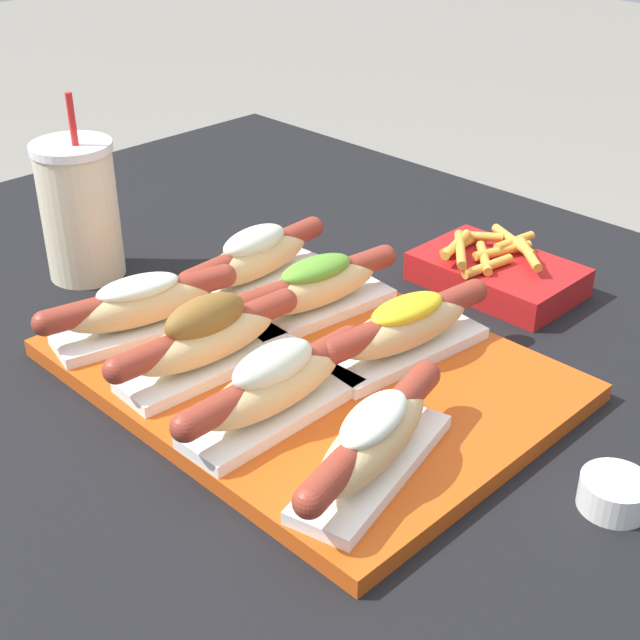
# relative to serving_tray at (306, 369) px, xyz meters

# --- Properties ---
(patio_table) EXTENTS (1.41, 1.14, 0.70)m
(patio_table) POSITION_rel_serving_tray_xyz_m (-0.02, 0.00, -0.36)
(patio_table) COLOR black
(patio_table) RESTS_ON ground_plane
(serving_tray) EXTENTS (0.47, 0.36, 0.02)m
(serving_tray) POSITION_rel_serving_tray_xyz_m (0.00, 0.00, 0.00)
(serving_tray) COLOR #CC4C14
(serving_tray) RESTS_ON patio_table
(hot_dog_0) EXTENTS (0.10, 0.22, 0.06)m
(hot_dog_0) POSITION_rel_serving_tray_xyz_m (-0.16, -0.08, 0.04)
(hot_dog_0) COLOR white
(hot_dog_0) RESTS_ON serving_tray
(hot_dog_1) EXTENTS (0.07, 0.22, 0.08)m
(hot_dog_1) POSITION_rel_serving_tray_xyz_m (-0.06, -0.08, 0.04)
(hot_dog_1) COLOR white
(hot_dog_1) RESTS_ON serving_tray
(hot_dog_2) EXTENTS (0.06, 0.22, 0.07)m
(hot_dog_2) POSITION_rel_serving_tray_xyz_m (0.05, -0.09, 0.04)
(hot_dog_2) COLOR white
(hot_dog_2) RESTS_ON serving_tray
(hot_dog_3) EXTENTS (0.10, 0.22, 0.06)m
(hot_dog_3) POSITION_rel_serving_tray_xyz_m (0.16, -0.08, 0.04)
(hot_dog_3) COLOR white
(hot_dog_3) RESTS_ON serving_tray
(hot_dog_4) EXTENTS (0.07, 0.22, 0.07)m
(hot_dog_4) POSITION_rel_serving_tray_xyz_m (-0.16, 0.08, 0.04)
(hot_dog_4) COLOR white
(hot_dog_4) RESTS_ON serving_tray
(hot_dog_5) EXTENTS (0.08, 0.22, 0.07)m
(hot_dog_5) POSITION_rel_serving_tray_xyz_m (-0.06, 0.08, 0.04)
(hot_dog_5) COLOR white
(hot_dog_5) RESTS_ON serving_tray
(hot_dog_6) EXTENTS (0.08, 0.22, 0.06)m
(hot_dog_6) POSITION_rel_serving_tray_xyz_m (0.06, 0.08, 0.04)
(hot_dog_6) COLOR white
(hot_dog_6) RESTS_ON serving_tray
(sauce_bowl) EXTENTS (0.06, 0.06, 0.03)m
(sauce_bowl) POSITION_rel_serving_tray_xyz_m (0.32, 0.04, 0.01)
(sauce_bowl) COLOR silver
(sauce_bowl) RESTS_ON patio_table
(drink_cup) EXTENTS (0.09, 0.09, 0.23)m
(drink_cup) POSITION_rel_serving_tray_xyz_m (-0.36, -0.03, 0.08)
(drink_cup) COLOR beige
(drink_cup) RESTS_ON patio_table
(fries_basket) EXTENTS (0.19, 0.14, 0.06)m
(fries_basket) POSITION_rel_serving_tray_xyz_m (0.02, 0.30, 0.01)
(fries_basket) COLOR #B21919
(fries_basket) RESTS_ON patio_table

